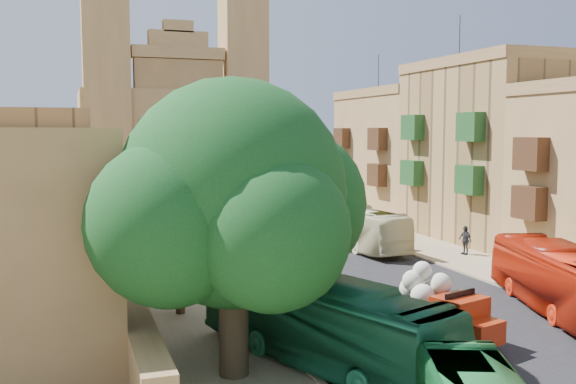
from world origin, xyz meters
TOP-DOWN VIEW (x-y plane):
  - ground at (0.00, 0.00)m, footprint 260.00×260.00m
  - road_surface at (0.00, 30.00)m, footprint 14.00×140.00m
  - sidewalk_east at (9.50, 30.00)m, footprint 5.00×140.00m
  - sidewalk_west at (-9.50, 30.00)m, footprint 5.00×140.00m
  - kerb_east at (7.00, 30.00)m, footprint 0.25×140.00m
  - kerb_west at (-7.00, 30.00)m, footprint 0.25×140.00m
  - townhouse_c at (15.95, 25.00)m, footprint 9.00×14.00m
  - townhouse_d at (15.95, 39.00)m, footprint 9.00×14.00m
  - west_wall at (-12.50, 20.00)m, footprint 1.00×40.00m
  - west_building_mid at (-18.00, 44.00)m, footprint 10.00×22.00m
  - church at (-0.00, 78.61)m, footprint 28.00×22.50m
  - ficus_tree at (-9.41, 4.01)m, footprint 10.09×9.28m
  - street_tree_a at (-10.00, 12.00)m, footprint 3.55×3.55m
  - street_tree_b at (-10.00, 24.00)m, footprint 3.26×3.26m
  - street_tree_c at (-10.00, 36.00)m, footprint 3.14×3.14m
  - street_tree_d at (-10.00, 48.00)m, footprint 3.03×3.03m
  - red_truck at (-0.92, 5.05)m, footprint 3.33×5.48m
  - olive_pickup at (5.55, 24.48)m, footprint 3.44×4.85m
  - bus_green_north at (-6.31, 3.94)m, footprint 6.49×11.37m
  - bus_red_east at (6.50, 6.58)m, footprint 5.78×11.22m
  - bus_cream_east at (4.50, 24.36)m, footprint 3.46×11.12m
  - car_blue_a at (-3.43, 21.44)m, footprint 1.72×3.92m
  - car_white_a at (-3.35, 27.05)m, footprint 2.51×3.83m
  - car_cream at (1.00, 24.77)m, footprint 2.93×4.81m
  - car_dkblue at (-3.68, 49.25)m, footprint 3.10×4.41m
  - car_white_b at (1.48, 42.39)m, footprint 1.76×3.85m
  - car_blue_b at (-1.12, 50.27)m, footprint 1.72×3.85m
  - pedestrian_a at (8.10, 12.78)m, footprint 0.70×0.60m
  - pedestrian_c at (10.47, 19.76)m, footprint 0.60×1.19m

SIDE VIEW (x-z plane):
  - ground at x=0.00m, z-range 0.00..0.00m
  - road_surface at x=0.00m, z-range 0.00..0.01m
  - sidewalk_east at x=9.50m, z-range 0.00..0.01m
  - sidewalk_west at x=-9.50m, z-range 0.00..0.01m
  - kerb_east at x=7.00m, z-range 0.00..0.12m
  - kerb_west at x=-7.00m, z-range 0.00..0.12m
  - car_dkblue at x=-3.68m, z-range 0.00..1.19m
  - car_white_a at x=-3.35m, z-range 0.00..1.19m
  - car_blue_b at x=-1.12m, z-range 0.00..1.23m
  - car_cream at x=1.00m, z-range 0.00..1.25m
  - car_white_b at x=1.48m, z-range 0.00..1.28m
  - car_blue_a at x=-3.43m, z-range 0.00..1.31m
  - pedestrian_a at x=8.10m, z-range 0.00..1.61m
  - olive_pickup at x=5.55m, z-range -0.02..1.82m
  - west_wall at x=-12.50m, z-range 0.00..1.80m
  - pedestrian_c at x=10.47m, z-range 0.00..1.96m
  - red_truck at x=-0.92m, z-range -0.18..2.85m
  - bus_cream_east at x=4.50m, z-range 0.00..3.05m
  - bus_red_east at x=6.50m, z-range 0.00..3.05m
  - bus_green_north at x=-6.31m, z-range 0.00..3.12m
  - street_tree_d at x=-10.00m, z-range 0.78..5.44m
  - street_tree_c at x=-10.00m, z-range 0.81..5.64m
  - street_tree_b at x=-10.00m, z-range 0.85..5.87m
  - street_tree_a at x=-10.00m, z-range 0.93..6.39m
  - west_building_mid at x=-18.00m, z-range 0.00..10.00m
  - ficus_tree at x=-9.41m, z-range 0.92..11.01m
  - townhouse_d at x=15.95m, z-range -1.79..14.11m
  - townhouse_c at x=15.95m, z-range -1.79..15.61m
  - church at x=0.00m, z-range -8.63..27.67m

